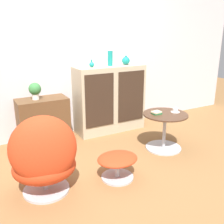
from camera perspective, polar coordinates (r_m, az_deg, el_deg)
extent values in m
plane|color=olive|center=(3.06, 2.05, -13.07)|extent=(12.00, 12.00, 0.00)
cube|color=silver|center=(3.98, -9.05, 13.69)|extent=(6.40, 0.06, 2.60)
cube|color=tan|center=(4.11, -0.56, 2.90)|extent=(1.08, 0.40, 1.03)
cube|color=#332319|center=(3.80, -2.69, 2.45)|extent=(0.46, 0.01, 0.78)
cube|color=#332319|center=(4.06, 4.20, 3.41)|extent=(0.46, 0.01, 0.78)
cube|color=brown|center=(3.83, -14.71, -1.85)|extent=(0.69, 0.37, 0.64)
cylinder|color=beige|center=(3.67, -13.90, -3.47)|extent=(0.20, 0.01, 0.20)
cylinder|color=#B7B7BC|center=(2.84, -14.06, -16.02)|extent=(0.46, 0.46, 0.02)
cylinder|color=#B7B7BC|center=(2.80, -14.15, -14.95)|extent=(0.06, 0.06, 0.10)
ellipsoid|color=red|center=(2.70, -14.47, -11.43)|extent=(0.71, 0.63, 0.29)
ellipsoid|color=red|center=(2.49, -14.75, -7.75)|extent=(0.68, 0.50, 0.66)
cylinder|color=#B7B7BC|center=(2.96, 1.18, -13.95)|extent=(0.35, 0.35, 0.02)
cylinder|color=#B7B7BC|center=(2.91, 1.19, -12.38)|extent=(0.04, 0.04, 0.17)
ellipsoid|color=red|center=(2.85, 1.21, -10.14)|extent=(0.45, 0.38, 0.09)
cylinder|color=#B7B7BC|center=(3.69, 11.09, -7.59)|extent=(0.48, 0.48, 0.02)
cylinder|color=#B7B7BC|center=(3.59, 11.32, -4.13)|extent=(0.04, 0.04, 0.46)
cylinder|color=#472D1E|center=(3.51, 11.55, -0.51)|extent=(0.59, 0.59, 0.02)
ellipsoid|color=teal|center=(3.88, -4.45, 10.25)|extent=(0.07, 0.07, 0.07)
cylinder|color=teal|center=(3.87, -4.47, 11.01)|extent=(0.02, 0.02, 0.04)
cylinder|color=teal|center=(4.01, -0.40, 11.59)|extent=(0.07, 0.07, 0.22)
ellipsoid|color=teal|center=(4.15, 3.04, 11.10)|extent=(0.12, 0.12, 0.12)
cylinder|color=teal|center=(4.14, 3.05, 12.02)|extent=(0.04, 0.04, 0.02)
cylinder|color=silver|center=(3.71, -16.30, 3.22)|extent=(0.09, 0.09, 0.08)
sphere|color=#387A3D|center=(3.68, -16.45, 4.85)|extent=(0.16, 0.16, 0.16)
cylinder|color=white|center=(3.60, 13.61, 0.02)|extent=(0.12, 0.12, 0.01)
cylinder|color=white|center=(3.60, 13.64, 0.42)|extent=(0.07, 0.07, 0.06)
cube|color=#237038|center=(3.47, 9.69, -0.28)|extent=(0.12, 0.10, 0.02)
cube|color=beige|center=(3.46, 9.66, 0.00)|extent=(0.12, 0.10, 0.02)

